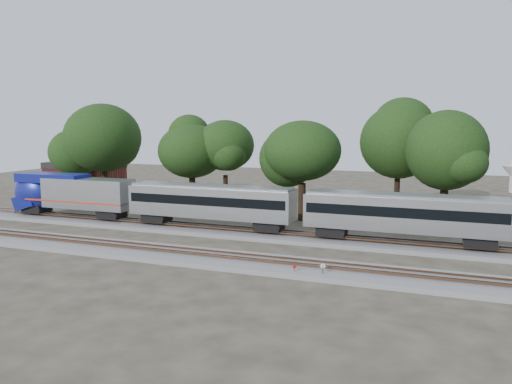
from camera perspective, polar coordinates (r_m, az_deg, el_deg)
ground at (r=44.64m, az=-0.81°, el=-6.79°), size 160.00×160.00×0.00m
track_far at (r=50.07m, az=1.70°, el=-4.94°), size 160.00×5.00×0.73m
track_near at (r=41.01m, az=-2.86°, el=-7.82°), size 160.00×5.00×0.73m
switch_stand_red at (r=37.47m, az=4.42°, el=-8.78°), size 0.27×0.12×0.89m
switch_stand_white at (r=37.08m, az=7.64°, el=-8.74°), size 0.35×0.16×1.15m
switch_lever at (r=37.70m, az=4.31°, el=-9.33°), size 0.57×0.46×0.30m
brick_building at (r=84.62m, az=-18.92°, el=1.53°), size 11.16×8.11×5.21m
tree_0 at (r=76.14m, az=-19.93°, el=4.28°), size 7.32×7.32×10.32m
tree_1 at (r=73.39m, az=-17.08°, el=5.93°), size 9.45×9.45×13.32m
tree_2 at (r=66.09m, az=-7.36°, el=4.65°), size 7.83×7.83×11.04m
tree_3 at (r=65.36m, az=-3.54°, el=5.32°), size 8.59×8.59×12.11m
tree_4 at (r=57.73m, az=5.34°, el=4.70°), size 8.31×8.31×11.71m
tree_5 at (r=63.45m, az=16.00°, el=5.53°), size 9.22×9.22×13.00m
tree_6 at (r=58.06m, az=20.92°, el=4.46°), size 8.53×8.53×12.03m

